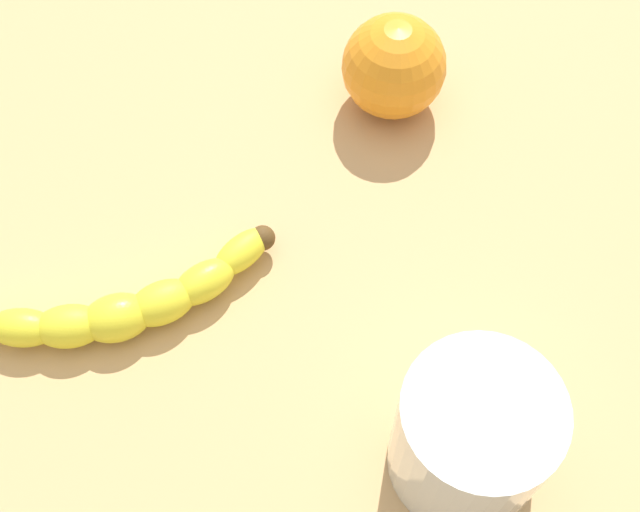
# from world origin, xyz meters

# --- Properties ---
(wooden_tabletop) EXTENTS (1.20, 1.20, 0.03)m
(wooden_tabletop) POSITION_xyz_m (0.00, 0.00, 0.01)
(wooden_tabletop) COLOR tan
(wooden_tabletop) RESTS_ON ground
(banana) EXTENTS (0.13, 0.22, 0.03)m
(banana) POSITION_xyz_m (0.06, -0.11, 0.05)
(banana) COLOR yellow
(banana) RESTS_ON wooden_tabletop
(smoothie_glass) EXTENTS (0.09, 0.09, 0.10)m
(smoothie_glass) POSITION_xyz_m (0.11, 0.14, 0.08)
(smoothie_glass) COLOR silver
(smoothie_glass) RESTS_ON wooden_tabletop
(orange_fruit) EXTENTS (0.08, 0.08, 0.08)m
(orange_fruit) POSITION_xyz_m (-0.17, 0.04, 0.07)
(orange_fruit) COLOR orange
(orange_fruit) RESTS_ON wooden_tabletop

